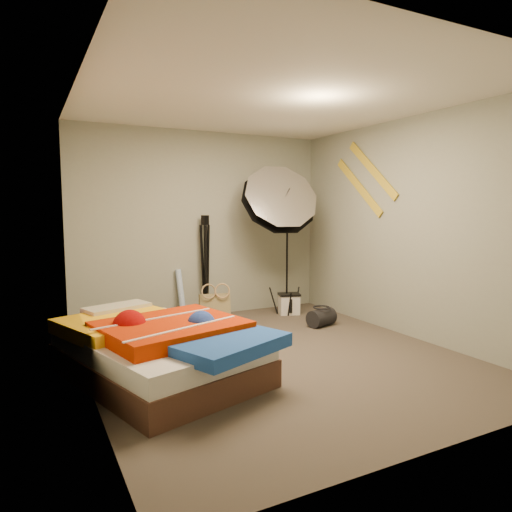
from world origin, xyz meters
TOP-DOWN VIEW (x-y plane):
  - floor at (0.00, 0.00)m, footprint 4.00×4.00m
  - ceiling at (0.00, 0.00)m, footprint 4.00×4.00m
  - wall_back at (0.00, 2.00)m, footprint 3.50×0.00m
  - wall_front at (0.00, -2.00)m, footprint 3.50×0.00m
  - wall_left at (-1.75, 0.00)m, footprint 0.00×4.00m
  - wall_right at (1.75, 0.00)m, footprint 0.00×4.00m
  - tote_bag at (-0.05, 1.46)m, footprint 0.42×0.25m
  - wrapping_roll at (-0.35, 1.90)m, footprint 0.14×0.21m
  - camera_case at (1.08, 1.50)m, footprint 0.31×0.26m
  - duffel_bag at (1.11, 0.76)m, footprint 0.40×0.31m
  - wall_stripe_upper at (1.73, 0.60)m, footprint 0.02×0.91m
  - wall_stripe_lower at (1.73, 0.85)m, footprint 0.02×0.91m
  - bed at (-1.17, -0.03)m, footprint 1.75×2.11m
  - photo_umbrella at (0.86, 1.43)m, footprint 1.34×1.05m
  - camera_tripod at (-0.01, 1.88)m, footprint 0.10×0.10m

SIDE VIEW (x-z plane):
  - floor at x=0.00m, z-range 0.00..0.00m
  - duffel_bag at x=1.11m, z-range 0.00..0.22m
  - camera_case at x=1.08m, z-range 0.00..0.27m
  - tote_bag at x=-0.05m, z-range -0.01..0.39m
  - bed at x=-1.17m, z-range 0.00..0.52m
  - wrapping_roll at x=-0.35m, z-range 0.00..0.67m
  - camera_tripod at x=-0.01m, z-range 0.10..1.48m
  - wall_back at x=0.00m, z-range -0.50..3.00m
  - wall_front at x=0.00m, z-range -0.50..3.00m
  - wall_left at x=-1.75m, z-range -0.75..3.25m
  - wall_right at x=1.75m, z-range -0.75..3.25m
  - photo_umbrella at x=0.86m, z-range 0.47..2.63m
  - wall_stripe_lower at x=1.73m, z-range 1.36..2.14m
  - wall_stripe_upper at x=1.73m, z-range 1.56..2.34m
  - ceiling at x=0.00m, z-range 2.50..2.50m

